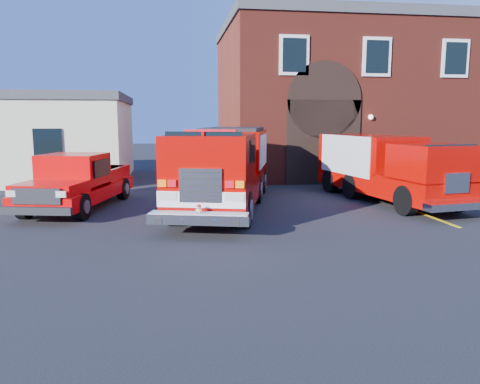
{
  "coord_description": "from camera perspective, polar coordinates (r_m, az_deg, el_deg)",
  "views": [
    {
      "loc": [
        -1.67,
        -12.53,
        3.07
      ],
      "look_at": [
        0.0,
        -1.2,
        1.3
      ],
      "focal_mm": 35.0,
      "sensor_mm": 36.0,
      "label": 1
    }
  ],
  "objects": [
    {
      "name": "fire_engine",
      "position": [
        16.43,
        -1.83,
        3.11
      ],
      "size": [
        4.78,
        9.4,
        2.79
      ],
      "color": "black",
      "rests_on": "ground"
    },
    {
      "name": "secondary_truck",
      "position": [
        18.56,
        17.49,
        3.04
      ],
      "size": [
        3.41,
        7.83,
        2.46
      ],
      "color": "black",
      "rests_on": "ground"
    },
    {
      "name": "parking_stripe_mid",
      "position": [
        18.69,
        17.68,
        -1.07
      ],
      "size": [
        0.12,
        3.0,
        0.01
      ],
      "primitive_type": "cube",
      "color": "yellow",
      "rests_on": "ground"
    },
    {
      "name": "pickup_truck",
      "position": [
        17.24,
        -19.13,
        1.11
      ],
      "size": [
        3.38,
        6.21,
        1.93
      ],
      "color": "black",
      "rests_on": "ground"
    },
    {
      "name": "side_building",
      "position": [
        26.57,
        -24.54,
        6.14
      ],
      "size": [
        10.2,
        8.2,
        4.35
      ],
      "color": "beige",
      "rests_on": "ground"
    },
    {
      "name": "ground",
      "position": [
        13.0,
        -0.77,
        -4.87
      ],
      "size": [
        100.0,
        100.0,
        0.0
      ],
      "primitive_type": "plane",
      "color": "black",
      "rests_on": "ground"
    },
    {
      "name": "fire_station",
      "position": [
        28.6,
        13.78,
        10.92
      ],
      "size": [
        15.2,
        10.2,
        8.45
      ],
      "color": "maroon",
      "rests_on": "ground"
    },
    {
      "name": "parking_stripe_near",
      "position": [
        16.09,
        22.34,
        -2.86
      ],
      "size": [
        0.12,
        3.0,
        0.01
      ],
      "primitive_type": "cube",
      "color": "yellow",
      "rests_on": "ground"
    },
    {
      "name": "parking_stripe_far",
      "position": [
        21.38,
        14.18,
        0.28
      ],
      "size": [
        0.12,
        3.0,
        0.01
      ],
      "primitive_type": "cube",
      "color": "yellow",
      "rests_on": "ground"
    }
  ]
}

